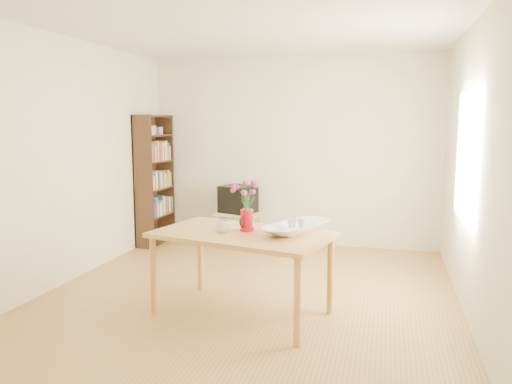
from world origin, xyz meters
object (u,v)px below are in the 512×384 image
(table, at_px, (242,241))
(television, at_px, (238,199))
(pitcher, at_px, (247,221))
(bowl, at_px, (296,206))
(mug, at_px, (223,226))

(table, relative_size, television, 3.11)
(pitcher, bearing_deg, bowl, 21.89)
(bowl, bearing_deg, television, 117.99)
(pitcher, bearing_deg, mug, -134.23)
(pitcher, relative_size, television, 0.38)
(pitcher, relative_size, bowl, 0.40)
(pitcher, distance_m, mug, 0.22)
(pitcher, height_order, television, pitcher)
(table, relative_size, bowl, 3.29)
(pitcher, bearing_deg, television, 124.14)
(table, xyz_separation_m, pitcher, (0.02, 0.08, 0.16))
(mug, relative_size, bowl, 0.26)
(pitcher, relative_size, mug, 1.55)
(mug, bearing_deg, television, -106.35)
(mug, distance_m, television, 2.56)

